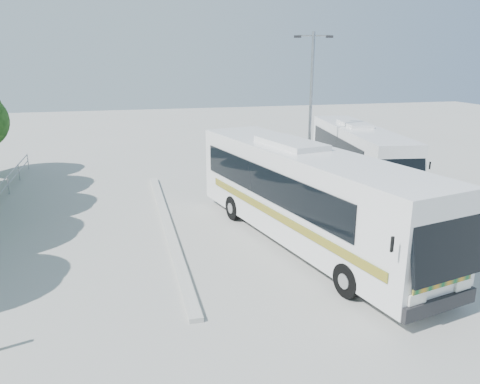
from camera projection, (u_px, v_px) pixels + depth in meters
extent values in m
plane|color=#9D9D98|center=(229.00, 237.00, 18.98)|extent=(100.00, 100.00, 0.00)
cube|color=#B2B2AD|center=(167.00, 224.00, 20.27)|extent=(0.40, 16.00, 0.15)
cylinder|color=gray|center=(25.00, 165.00, 29.51)|extent=(0.06, 0.06, 1.00)
cube|color=silver|center=(304.00, 193.00, 17.90)|extent=(5.44, 13.31, 3.31)
cube|color=black|center=(447.00, 241.00, 12.16)|extent=(2.55, 1.02, 2.11)
cube|color=black|center=(265.00, 183.00, 17.75)|extent=(2.28, 10.20, 1.19)
cube|color=black|center=(324.00, 175.00, 18.94)|extent=(2.28, 10.20, 1.19)
cube|color=#0C5726|center=(277.00, 216.00, 17.20)|extent=(2.45, 11.04, 0.30)
cylinder|color=black|center=(348.00, 280.00, 14.15)|extent=(0.55, 1.13, 1.09)
cylinder|color=black|center=(408.00, 265.00, 15.20)|extent=(0.55, 1.13, 1.09)
cylinder|color=black|center=(234.00, 208.00, 20.96)|extent=(0.55, 1.13, 1.09)
cylinder|color=black|center=(281.00, 201.00, 22.01)|extent=(0.55, 1.13, 1.09)
cube|color=silver|center=(358.00, 153.00, 26.83)|extent=(3.97, 11.53, 2.88)
cube|color=black|center=(402.00, 169.00, 21.30)|extent=(2.21, 0.74, 1.83)
cube|color=black|center=(336.00, 145.00, 27.15)|extent=(1.36, 8.96, 1.04)
cube|color=black|center=(375.00, 144.00, 27.39)|extent=(1.36, 8.96, 1.04)
cube|color=#11620E|center=(339.00, 163.00, 26.59)|extent=(1.45, 9.70, 0.26)
cylinder|color=black|center=(361.00, 193.00, 23.57)|extent=(0.42, 0.97, 0.94)
cylinder|color=black|center=(402.00, 191.00, 23.78)|extent=(0.42, 0.97, 0.94)
cylinder|color=black|center=(324.00, 163.00, 30.15)|extent=(0.42, 0.97, 0.94)
cylinder|color=black|center=(356.00, 162.00, 30.36)|extent=(0.42, 0.97, 0.94)
cylinder|color=#979A9F|center=(310.00, 112.00, 25.38)|extent=(0.20, 0.20, 8.33)
cylinder|color=#979A9F|center=(314.00, 36.00, 24.28)|extent=(1.64, 0.46, 0.08)
cube|color=black|center=(298.00, 37.00, 24.28)|extent=(0.40, 0.27, 0.12)
cube|color=black|center=(330.00, 37.00, 24.31)|extent=(0.40, 0.27, 0.12)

